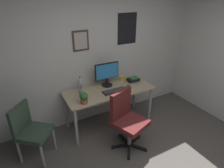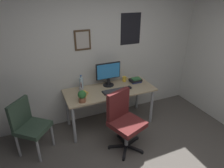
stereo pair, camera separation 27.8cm
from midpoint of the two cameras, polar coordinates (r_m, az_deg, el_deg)
name	(u,v)px [view 1 (the left image)]	position (r m, az deg, el deg)	size (l,w,h in m)	color
wall_back	(92,53)	(3.52, -8.24, 8.99)	(4.40, 0.10, 2.60)	silver
desk	(109,94)	(3.46, -3.09, -2.87)	(1.59, 0.66, 0.72)	tan
office_chair	(126,117)	(3.03, 1.61, -9.90)	(0.59, 0.60, 0.95)	#591E1E
side_chair	(30,129)	(3.15, -25.46, -11.91)	(0.59, 0.59, 0.88)	#334738
monitor	(107,73)	(3.48, -3.81, 3.10)	(0.46, 0.20, 0.43)	black
keyboard	(115,91)	(3.35, -1.59, -2.09)	(0.43, 0.15, 0.03)	black
computer_mouse	(129,87)	(3.49, 2.68, -0.81)	(0.06, 0.11, 0.04)	black
water_bottle	(80,84)	(3.44, -11.60, -0.13)	(0.07, 0.07, 0.25)	silver
coffee_mug_near	(85,95)	(3.20, -10.57, -3.31)	(0.13, 0.09, 0.09)	yellow
coffee_mug_far	(122,78)	(3.74, 0.87, 1.60)	(0.11, 0.07, 0.10)	yellow
potted_plant	(84,97)	(3.02, -10.95, -3.91)	(0.13, 0.13, 0.20)	brown
pen_cup	(81,91)	(3.32, -11.52, -2.09)	(0.07, 0.07, 0.20)	#9EA0A5
book_stack_left	(133,79)	(3.73, 4.17, 1.34)	(0.22, 0.17, 0.09)	navy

